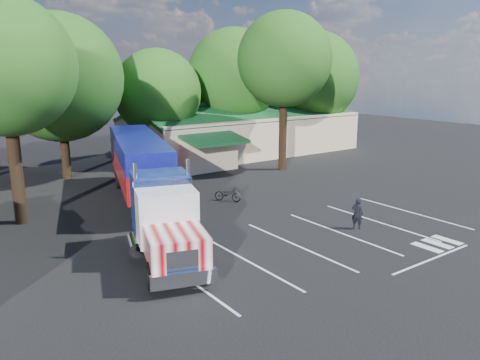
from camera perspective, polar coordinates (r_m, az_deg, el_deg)
ground at (r=28.43m, az=-1.27°, el=-4.42°), size 120.00×120.00×0.00m
event_hall at (r=49.98m, az=0.15°, el=5.89°), size 24.20×14.12×5.55m
tree_row_c at (r=39.91m, az=-21.21°, el=11.54°), size 10.00×10.00×13.05m
tree_row_d at (r=44.33m, az=-10.03°, el=10.43°), size 8.00×8.00×10.60m
tree_row_e at (r=49.29m, az=-0.69°, el=12.64°), size 9.60×9.60×12.90m
tree_row_f at (r=54.78m, az=8.85°, el=12.24°), size 10.40×10.40×13.00m
tree_near_left at (r=28.76m, az=-26.77°, el=12.24°), size 7.60×7.60×12.65m
tree_near_right at (r=40.87m, az=5.43°, el=14.38°), size 8.00×8.00×13.50m
semi_truck at (r=29.34m, az=-11.66°, el=1.08°), size 9.01×21.57×4.56m
woman at (r=26.83m, az=14.12°, el=-3.97°), size 0.63×0.75×1.74m
bicycle at (r=31.52m, az=-1.50°, el=-1.71°), size 1.62×1.91×0.98m
silver_sedan at (r=42.38m, az=-6.43°, el=2.45°), size 4.68×3.34×1.47m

